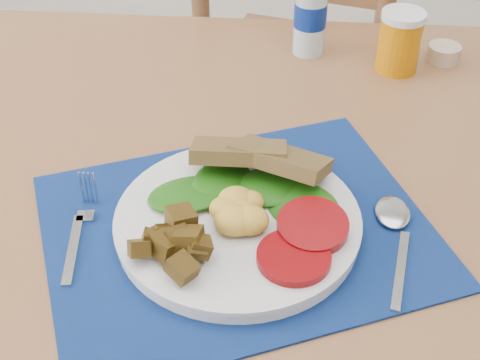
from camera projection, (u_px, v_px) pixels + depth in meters
The scene contains 9 objects.
table at pixel (304, 195), 1.06m from camera, with size 1.40×0.90×0.75m.
chair_far at pixel (301, 30), 1.60m from camera, with size 0.57×0.55×1.26m.
placemat at pixel (238, 230), 0.88m from camera, with size 0.49×0.39×0.00m, color black.
breakfast_plate at pixel (233, 218), 0.86m from camera, with size 0.32×0.32×0.08m.
fork at pixel (81, 228), 0.88m from camera, with size 0.03×0.18×0.00m.
spoon at pixel (394, 229), 0.87m from camera, with size 0.05×0.20×0.01m.
water_bottle at pixel (311, 7), 1.20m from camera, with size 0.06×0.06×0.20m.
juice_glass at pixel (399, 43), 1.17m from camera, with size 0.07×0.07×0.10m, color #BD6B05.
ramekin at pixel (444, 53), 1.22m from camera, with size 0.06×0.06×0.03m, color #C1AA8D.
Camera 1 is at (-0.04, -0.61, 1.36)m, focal length 50.00 mm.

